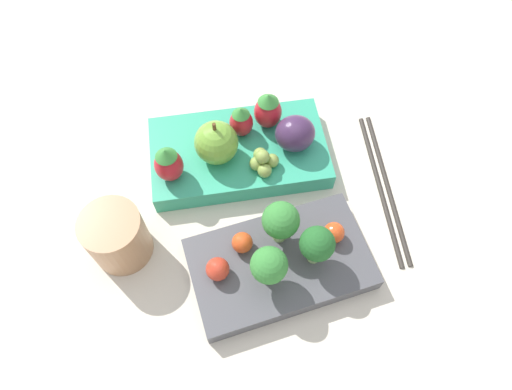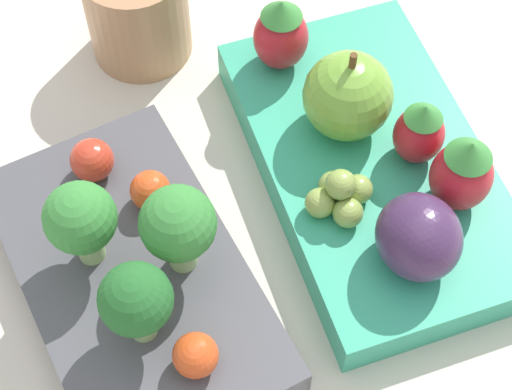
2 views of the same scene
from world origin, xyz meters
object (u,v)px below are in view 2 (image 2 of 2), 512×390
at_px(bento_box_savoury, 132,272).
at_px(strawberry_0, 419,132).
at_px(broccoli_floret_1, 81,220).
at_px(grape_cluster, 339,194).
at_px(broccoli_floret_0, 136,301).
at_px(cherry_tomato_1, 150,191).
at_px(broccoli_floret_2, 178,226).
at_px(strawberry_2, 462,173).
at_px(cherry_tomato_0, 196,355).
at_px(bento_box_fruit, 372,167).
at_px(strawberry_1, 281,34).
at_px(plum, 419,237).
at_px(drinking_cup, 137,10).
at_px(cherry_tomato_2, 92,160).
at_px(apple, 348,96).

relative_size(bento_box_savoury, strawberry_0, 4.56).
distance_m(broccoli_floret_1, grape_cluster, 0.14).
bearing_deg(broccoli_floret_0, cherry_tomato_1, -21.87).
xyz_separation_m(broccoli_floret_2, strawberry_2, (-0.02, -0.15, -0.01)).
bearing_deg(cherry_tomato_0, grape_cluster, -61.92).
distance_m(bento_box_savoury, broccoli_floret_0, 0.06).
xyz_separation_m(bento_box_fruit, broccoli_floret_2, (-0.02, 0.12, 0.05)).
height_order(strawberry_0, strawberry_1, strawberry_1).
xyz_separation_m(strawberry_1, plum, (-0.15, -0.01, -0.00)).
relative_size(broccoli_floret_2, strawberry_0, 1.37).
bearing_deg(grape_cluster, strawberry_2, -108.62).
relative_size(bento_box_fruit, strawberry_1, 4.35).
relative_size(strawberry_0, grape_cluster, 1.12).
bearing_deg(strawberry_0, drinking_cup, 35.26).
distance_m(cherry_tomato_0, strawberry_1, 0.20).
relative_size(strawberry_1, grape_cluster, 1.28).
xyz_separation_m(broccoli_floret_0, plum, (-0.02, -0.15, -0.01)).
bearing_deg(cherry_tomato_0, cherry_tomato_2, 6.06).
bearing_deg(broccoli_floret_1, grape_cluster, -100.29).
distance_m(broccoli_floret_2, cherry_tomato_0, 0.06).
height_order(bento_box_fruit, cherry_tomato_2, cherry_tomato_2).
bearing_deg(drinking_cup, broccoli_floret_0, 162.34).
bearing_deg(drinking_cup, broccoli_floret_2, 169.43).
relative_size(cherry_tomato_1, apple, 0.38).
height_order(cherry_tomato_1, drinking_cup, drinking_cup).
distance_m(broccoli_floret_2, strawberry_0, 0.15).
bearing_deg(drinking_cup, bento_box_savoury, 159.81).
xyz_separation_m(cherry_tomato_2, strawberry_0, (-0.06, -0.17, 0.01)).
height_order(bento_box_savoury, strawberry_2, strawberry_2).
bearing_deg(drinking_cup, broccoli_floret_1, 152.96).
height_order(strawberry_2, plum, strawberry_2).
bearing_deg(strawberry_0, strawberry_1, 25.25).
bearing_deg(broccoli_floret_2, cherry_tomato_1, 4.63).
xyz_separation_m(cherry_tomato_0, plum, (0.01, -0.13, 0.01)).
bearing_deg(drinking_cup, cherry_tomato_1, 164.75).
distance_m(broccoli_floret_2, drinking_cup, 0.18).
relative_size(broccoli_floret_0, plum, 1.18).
distance_m(broccoli_floret_0, plum, 0.15).
bearing_deg(broccoli_floret_0, broccoli_floret_1, 12.77).
bearing_deg(bento_box_savoury, strawberry_0, -89.36).
distance_m(strawberry_0, strawberry_2, 0.04).
xyz_separation_m(broccoli_floret_0, cherry_tomato_1, (0.07, -0.03, -0.02)).
bearing_deg(bento_box_savoury, broccoli_floret_1, 53.27).
distance_m(apple, strawberry_2, 0.08).
xyz_separation_m(bento_box_fruit, cherry_tomato_1, (0.02, 0.13, 0.02)).
bearing_deg(drinking_cup, strawberry_0, -144.74).
bearing_deg(cherry_tomato_2, strawberry_0, -109.35).
relative_size(bento_box_savoury, strawberry_1, 3.96).
bearing_deg(broccoli_floret_0, grape_cluster, -77.06).
distance_m(bento_box_savoury, cherry_tomato_0, 0.07).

